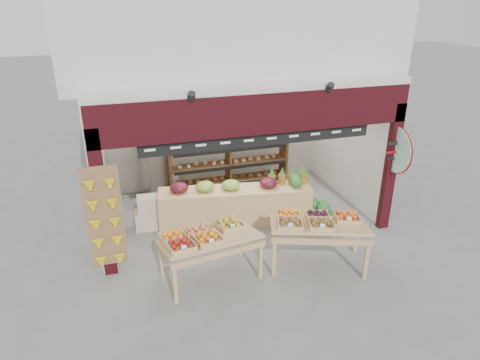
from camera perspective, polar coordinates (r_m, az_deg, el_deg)
name	(u,v)px	position (r m, az deg, el deg)	size (l,w,h in m)	color
ground	(242,222)	(9.25, 0.33, -5.60)	(60.00, 60.00, 0.00)	#63635F
shop_structure	(220,24)	(9.64, -2.65, 20.07)	(6.36, 5.12, 5.40)	silver
banana_board	(105,220)	(7.37, -17.55, -5.09)	(0.60, 0.15, 1.80)	olive
gift_sign	(396,150)	(8.79, 20.13, 3.80)	(0.04, 0.93, 0.92)	silver
back_shelving	(228,149)	(10.18, -1.57, 4.16)	(2.90, 0.48, 1.80)	brown
refrigerator	(159,163)	(10.23, -10.77, 2.25)	(0.67, 0.67, 1.72)	silver
cardboard_stack	(159,215)	(9.13, -10.80, -4.58)	(1.01, 0.74, 0.72)	beige
mid_counter	(235,204)	(9.01, -0.66, -3.27)	(3.24, 1.14, 1.01)	tan
display_table_left	(203,238)	(7.17, -4.97, -7.70)	(1.73, 1.13, 1.03)	tan
display_table_right	(315,223)	(7.65, 9.99, -5.62)	(1.90, 1.45, 1.06)	tan
watermelon_pile	(321,216)	(9.22, 10.72, -4.79)	(0.76, 0.71, 0.54)	#18491D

